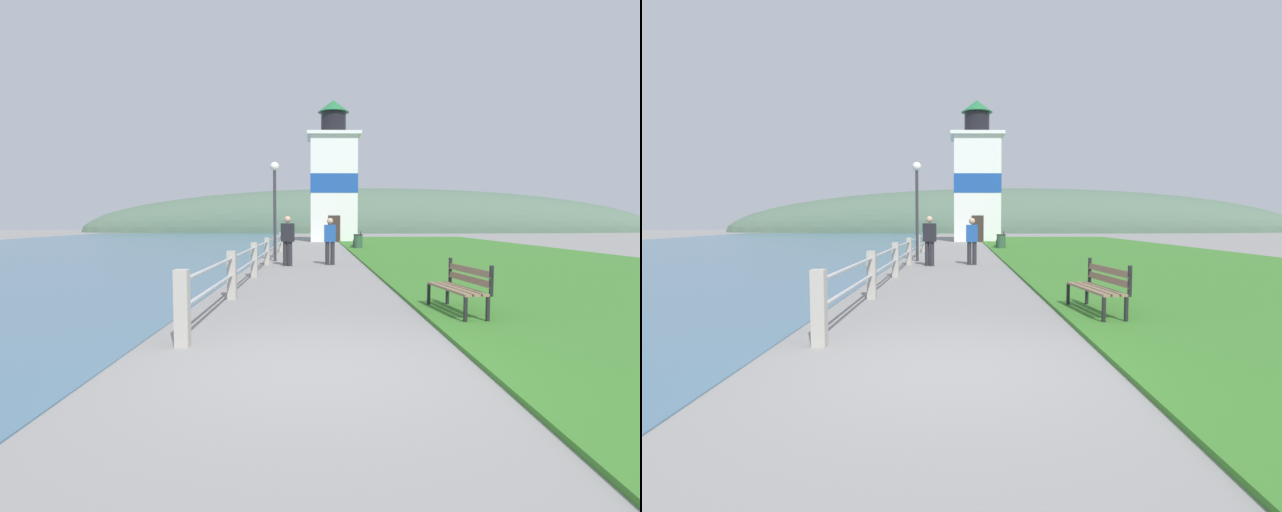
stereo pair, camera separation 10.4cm
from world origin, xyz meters
TOP-DOWN VIEW (x-y plane):
  - ground_plane at (0.00, 0.00)m, footprint 160.00×160.00m
  - grass_verge at (7.84, 16.79)m, footprint 12.00×50.36m
  - seawall_railing at (-1.74, 14.77)m, footprint 0.18×27.72m
  - park_bench_near at (2.52, 3.09)m, footprint 0.68×1.72m
  - park_bench_midway at (2.68, 24.93)m, footprint 0.66×1.96m
  - lighthouse at (1.50, 33.92)m, footprint 4.07×4.07m
  - person_strolling at (0.57, 12.93)m, footprint 0.44×0.25m
  - person_by_railing at (-0.97, 12.48)m, footprint 0.50×0.41m
  - trash_bin at (2.51, 23.08)m, footprint 0.54×0.54m
  - lamp_post at (-1.59, 14.61)m, footprint 0.36×0.36m
  - distant_hillside at (8.00, 63.58)m, footprint 80.00×16.00m

SIDE VIEW (x-z plane):
  - ground_plane at x=0.00m, z-range 0.00..0.00m
  - distant_hillside at x=8.00m, z-range -6.00..6.00m
  - grass_verge at x=7.84m, z-range 0.00..0.06m
  - trash_bin at x=2.51m, z-range 0.00..0.84m
  - park_bench_near at x=2.52m, z-range 0.07..1.01m
  - park_bench_midway at x=2.68m, z-range 0.07..1.01m
  - seawall_railing at x=-1.74m, z-range 0.08..1.09m
  - person_strolling at x=0.57m, z-range 0.07..1.80m
  - person_by_railing at x=-0.97m, z-range 0.08..1.87m
  - lamp_post at x=-1.59m, z-range 0.76..4.72m
  - lighthouse at x=1.50m, z-range -0.76..10.17m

